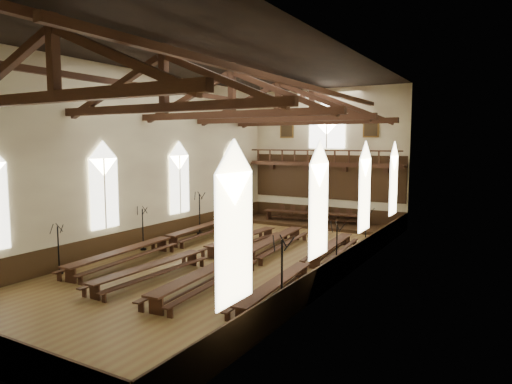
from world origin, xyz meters
TOP-DOWN VIEW (x-y plane):
  - ground at (0.00, 0.00)m, footprint 26.00×26.00m
  - room_walls at (0.00, 0.00)m, footprint 26.00×26.00m
  - wainscot_band at (0.00, 0.00)m, footprint 12.00×26.00m
  - side_windows at (-0.00, -0.00)m, footprint 11.85×19.80m
  - end_window at (0.00, 12.90)m, footprint 2.80×0.12m
  - minstrels_gallery at (0.00, 12.66)m, footprint 11.80×1.24m
  - portraits at (0.00, 12.90)m, footprint 7.75×0.09m
  - roof_trusses at (0.00, -0.00)m, footprint 11.70×25.70m
  - refectory_row_a at (-4.50, 0.15)m, footprint 2.07×14.55m
  - refectory_row_b at (-1.14, -1.06)m, footprint 1.59×13.87m
  - refectory_row_c at (1.17, -0.79)m, footprint 2.09×14.54m
  - refectory_row_d at (4.33, -0.35)m, footprint 1.78×13.68m
  - dais at (-0.23, 11.40)m, footprint 11.40×3.14m
  - high_table at (-0.23, 11.40)m, footprint 7.82×1.91m
  - high_chairs at (-0.23, 12.16)m, footprint 6.79×0.49m
  - candelabrum_left_near at (-5.55, -6.08)m, footprint 0.66×0.71m
  - candelabrum_left_mid at (-5.55, -0.67)m, footprint 0.74×0.73m
  - candelabrum_left_far at (-5.55, 4.56)m, footprint 0.76×0.87m
  - candelabrum_right_near at (5.55, -5.42)m, footprint 0.81×0.85m
  - candelabrum_right_mid at (5.55, 0.07)m, footprint 0.72×0.74m
  - candelabrum_right_far at (5.55, 4.58)m, footprint 0.73×0.78m

SIDE VIEW (x-z plane):
  - ground at x=0.00m, z-range 0.00..0.00m
  - dais at x=-0.23m, z-range 0.00..0.21m
  - refectory_row_d at x=4.33m, z-range 0.15..0.82m
  - refectory_row_b at x=-1.14m, z-range 0.16..0.85m
  - refectory_row_c at x=1.17m, z-range 0.17..0.93m
  - refectory_row_a at x=-4.50m, z-range 0.17..0.93m
  - wainscot_band at x=0.00m, z-range 0.00..1.20m
  - candelabrum_left_near at x=-5.55m, z-range -0.46..1.88m
  - candelabrum_right_mid at x=5.55m, z-range -0.48..1.99m
  - candelabrum_left_mid at x=-5.55m, z-range -0.49..1.99m
  - high_chairs at x=-0.23m, z-range 0.25..1.25m
  - candelabrum_right_far at x=5.55m, z-range -0.51..2.07m
  - high_table at x=-0.23m, z-range 0.46..1.19m
  - candelabrum_left_far at x=-5.55m, z-range -0.55..2.27m
  - candelabrum_right_near at x=5.55m, z-range -0.55..2.27m
  - side_windows at x=0.00m, z-range 1.49..5.99m
  - minstrels_gallery at x=0.00m, z-range 2.06..5.76m
  - room_walls at x=0.00m, z-range -6.54..19.46m
  - portraits at x=0.00m, z-range 6.38..7.82m
  - end_window at x=0.00m, z-range 5.32..9.12m
  - roof_trusses at x=0.00m, z-range 6.82..9.62m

